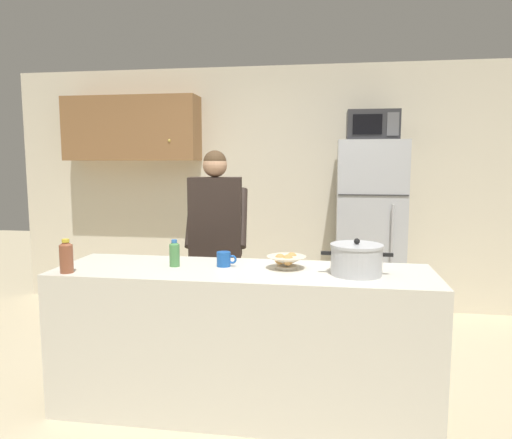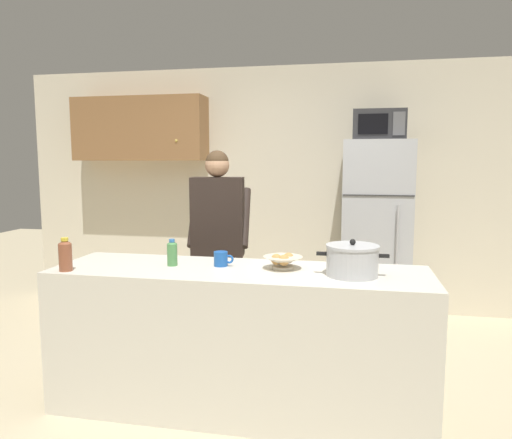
{
  "view_description": "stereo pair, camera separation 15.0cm",
  "coord_description": "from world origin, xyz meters",
  "px_view_note": "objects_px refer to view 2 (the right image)",
  "views": [
    {
      "loc": [
        0.53,
        -2.89,
        1.6
      ],
      "look_at": [
        0.0,
        0.55,
        1.17
      ],
      "focal_mm": 33.32,
      "sensor_mm": 36.0,
      "label": 1
    },
    {
      "loc": [
        0.68,
        -2.86,
        1.6
      ],
      "look_at": [
        0.0,
        0.55,
        1.17
      ],
      "focal_mm": 33.32,
      "sensor_mm": 36.0,
      "label": 2
    }
  ],
  "objects_px": {
    "coffee_mug": "(221,259)",
    "bread_bowl": "(283,261)",
    "refrigerator": "(375,234)",
    "cooking_pot": "(352,260)",
    "person_near_pot": "(218,227)",
    "bottle_near_edge": "(172,253)",
    "bottle_mid_counter": "(65,255)",
    "microwave": "(379,125)"
  },
  "relations": [
    {
      "from": "person_near_pot",
      "to": "bread_bowl",
      "type": "relative_size",
      "value": 6.72
    },
    {
      "from": "cooking_pot",
      "to": "bottle_near_edge",
      "type": "bearing_deg",
      "value": 177.47
    },
    {
      "from": "bottle_mid_counter",
      "to": "bread_bowl",
      "type": "bearing_deg",
      "value": 13.44
    },
    {
      "from": "refrigerator",
      "to": "bottle_near_edge",
      "type": "distance_m",
      "value": 2.3
    },
    {
      "from": "refrigerator",
      "to": "bread_bowl",
      "type": "relative_size",
      "value": 7.15
    },
    {
      "from": "refrigerator",
      "to": "cooking_pot",
      "type": "height_order",
      "value": "refrigerator"
    },
    {
      "from": "refrigerator",
      "to": "microwave",
      "type": "xyz_separation_m",
      "value": [
        0.0,
        -0.02,
        1.04
      ]
    },
    {
      "from": "microwave",
      "to": "person_near_pot",
      "type": "relative_size",
      "value": 0.28
    },
    {
      "from": "microwave",
      "to": "cooking_pot",
      "type": "bearing_deg",
      "value": -96.91
    },
    {
      "from": "bottle_mid_counter",
      "to": "refrigerator",
      "type": "bearing_deg",
      "value": 46.86
    },
    {
      "from": "refrigerator",
      "to": "person_near_pot",
      "type": "bearing_deg",
      "value": -144.01
    },
    {
      "from": "bread_bowl",
      "to": "bottle_near_edge",
      "type": "height_order",
      "value": "bottle_near_edge"
    },
    {
      "from": "microwave",
      "to": "bread_bowl",
      "type": "xyz_separation_m",
      "value": [
        -0.65,
        -1.77,
        -0.96
      ]
    },
    {
      "from": "cooking_pot",
      "to": "bread_bowl",
      "type": "relative_size",
      "value": 1.69
    },
    {
      "from": "microwave",
      "to": "cooking_pot",
      "type": "xyz_separation_m",
      "value": [
        -0.23,
        -1.86,
        -0.92
      ]
    },
    {
      "from": "person_near_pot",
      "to": "cooking_pot",
      "type": "distance_m",
      "value": 1.43
    },
    {
      "from": "bottle_mid_counter",
      "to": "coffee_mug",
      "type": "bearing_deg",
      "value": 19.35
    },
    {
      "from": "microwave",
      "to": "cooking_pot",
      "type": "relative_size",
      "value": 1.13
    },
    {
      "from": "coffee_mug",
      "to": "bottle_mid_counter",
      "type": "height_order",
      "value": "bottle_mid_counter"
    },
    {
      "from": "cooking_pot",
      "to": "person_near_pot",
      "type": "bearing_deg",
      "value": 139.57
    },
    {
      "from": "microwave",
      "to": "bottle_mid_counter",
      "type": "relative_size",
      "value": 2.3
    },
    {
      "from": "microwave",
      "to": "coffee_mug",
      "type": "distance_m",
      "value": 2.27
    },
    {
      "from": "bottle_near_edge",
      "to": "refrigerator",
      "type": "bearing_deg",
      "value": 53.09
    },
    {
      "from": "person_near_pot",
      "to": "bottle_mid_counter",
      "type": "bearing_deg",
      "value": -119.74
    },
    {
      "from": "bottle_mid_counter",
      "to": "bottle_near_edge",
      "type": "bearing_deg",
      "value": 24.48
    },
    {
      "from": "bread_bowl",
      "to": "coffee_mug",
      "type": "bearing_deg",
      "value": 179.23
    },
    {
      "from": "refrigerator",
      "to": "bottle_near_edge",
      "type": "xyz_separation_m",
      "value": [
        -1.38,
        -1.83,
        0.11
      ]
    },
    {
      "from": "microwave",
      "to": "coffee_mug",
      "type": "bearing_deg",
      "value": -121.02
    },
    {
      "from": "person_near_pot",
      "to": "cooking_pot",
      "type": "relative_size",
      "value": 3.97
    },
    {
      "from": "coffee_mug",
      "to": "bread_bowl",
      "type": "xyz_separation_m",
      "value": [
        0.41,
        -0.01,
        0.0
      ]
    },
    {
      "from": "person_near_pot",
      "to": "bottle_near_edge",
      "type": "height_order",
      "value": "person_near_pot"
    },
    {
      "from": "refrigerator",
      "to": "bread_bowl",
      "type": "height_order",
      "value": "refrigerator"
    },
    {
      "from": "cooking_pot",
      "to": "bottle_near_edge",
      "type": "height_order",
      "value": "cooking_pot"
    },
    {
      "from": "refrigerator",
      "to": "microwave",
      "type": "relative_size",
      "value": 3.74
    },
    {
      "from": "cooking_pot",
      "to": "coffee_mug",
      "type": "xyz_separation_m",
      "value": [
        -0.83,
        0.1,
        -0.05
      ]
    },
    {
      "from": "coffee_mug",
      "to": "refrigerator",
      "type": "bearing_deg",
      "value": 59.29
    },
    {
      "from": "microwave",
      "to": "person_near_pot",
      "type": "xyz_separation_m",
      "value": [
        -1.32,
        -0.93,
        -0.88
      ]
    },
    {
      "from": "person_near_pot",
      "to": "cooking_pot",
      "type": "height_order",
      "value": "person_near_pot"
    },
    {
      "from": "refrigerator",
      "to": "cooking_pot",
      "type": "distance_m",
      "value": 1.9
    },
    {
      "from": "coffee_mug",
      "to": "bottle_near_edge",
      "type": "xyz_separation_m",
      "value": [
        -0.32,
        -0.05,
        0.04
      ]
    },
    {
      "from": "bread_bowl",
      "to": "bottle_mid_counter",
      "type": "distance_m",
      "value": 1.36
    },
    {
      "from": "microwave",
      "to": "bottle_near_edge",
      "type": "bearing_deg",
      "value": -127.24
    }
  ]
}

